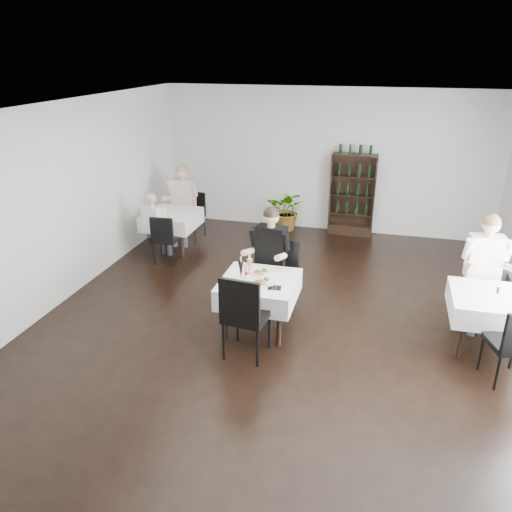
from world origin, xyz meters
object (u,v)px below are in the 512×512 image
Objects in this scene: wine_shelf at (352,196)px; diner_main at (269,252)px; potted_tree at (287,210)px; main_table at (259,289)px.

wine_shelf reaches higher than diner_main.
diner_main reaches higher than potted_tree.
main_table is at bearing -88.57° from diner_main.
diner_main is at bearing -103.99° from wine_shelf.
potted_tree is (-1.35, -0.11, -0.39)m from wine_shelf.
potted_tree is (-0.45, 4.20, -0.17)m from main_table.
main_table is 0.64× the size of diner_main.
potted_tree is at bearing -175.16° from wine_shelf.
wine_shelf reaches higher than potted_tree.
main_table is (-0.90, -4.31, -0.23)m from wine_shelf.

